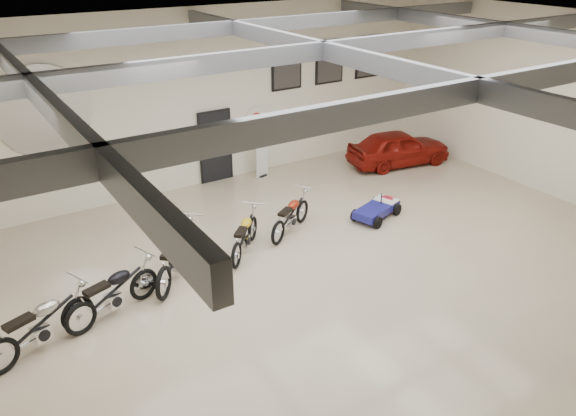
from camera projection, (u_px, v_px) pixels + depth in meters
floor at (318, 274)px, 12.20m from camera, size 16.00×12.00×0.01m
ceiling at (324, 36)px, 10.04m from camera, size 16.00×12.00×0.01m
back_wall at (195, 101)px, 15.68m from camera, size 16.00×0.02×5.00m
right_wall at (563, 108)px, 15.02m from camera, size 0.02×12.00×5.00m
ceiling_beams at (324, 50)px, 10.15m from camera, size 15.80×11.80×0.32m
door at (215, 147)px, 16.51m from camera, size 0.92×0.08×2.10m
logo_plaque at (43, 112)px, 13.56m from camera, size 2.30×0.06×1.16m
poster_left at (287, 67)px, 16.85m from camera, size 1.05×0.08×1.35m
poster_mid at (329, 62)px, 17.63m from camera, size 1.05×0.08×1.35m
poster_right at (369, 57)px, 18.41m from camera, size 1.05×0.08×1.35m
oil_sign at (256, 118)px, 16.91m from camera, size 0.72×0.10×0.72m
banner_stand at (262, 150)px, 16.90m from camera, size 0.48×0.28×1.67m
motorcycle_silver at (39, 324)px, 9.70m from camera, size 2.20×1.36×1.09m
motorcycle_black at (112, 292)px, 10.62m from camera, size 2.14×1.27×1.06m
motorcycle_gold at (176, 255)px, 11.80m from camera, size 1.97×2.07×1.14m
motorcycle_yellow at (244, 234)px, 12.80m from camera, size 1.72×1.71×0.96m
motorcycle_red at (290, 215)px, 13.70m from camera, size 1.90×1.43×0.97m
go_kart at (380, 205)px, 14.63m from camera, size 1.89×1.28×0.63m
vintage_car at (399, 148)px, 17.91m from camera, size 1.90×3.51×1.14m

